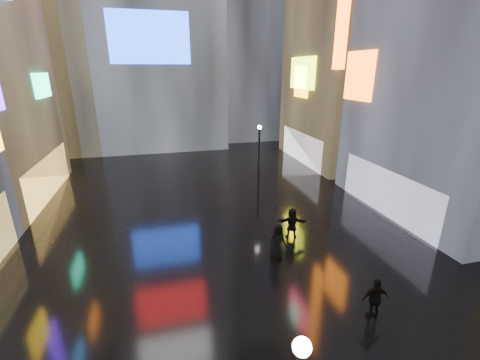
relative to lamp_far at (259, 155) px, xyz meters
name	(u,v)px	position (x,y,z in m)	size (l,w,h in m)	color
ground	(210,213)	(-4.23, -2.76, -2.94)	(140.00, 140.00, 0.00)	black
building_right_far	(359,12)	(11.75, 7.23, 11.03)	(10.28, 12.00, 28.00)	black
tower_flank_right	(242,4)	(4.77, 23.24, 14.06)	(12.00, 12.00, 34.00)	black
tower_flank_left	(41,29)	(-18.23, 19.24, 10.06)	(10.00, 10.00, 26.00)	black
lamp_far	(259,155)	(0.00, 0.00, 0.00)	(0.30, 0.30, 5.20)	black
pedestrian_3	(375,299)	(0.28, -13.74, -2.07)	(1.02, 0.42, 1.74)	black
pedestrian_4	(277,241)	(-1.86, -8.95, -1.99)	(0.93, 0.61, 1.91)	black
pedestrian_5	(292,223)	(-0.31, -7.18, -2.06)	(1.64, 0.52, 1.77)	black
umbrella_2	(278,215)	(-1.86, -8.95, -0.57)	(1.00, 1.02, 0.92)	black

